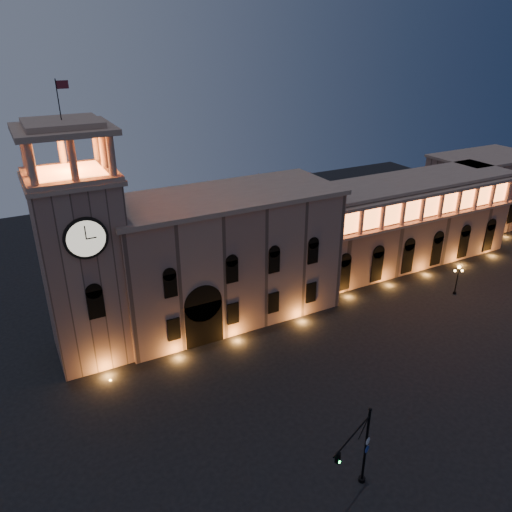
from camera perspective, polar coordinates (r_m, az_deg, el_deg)
name	(u,v)px	position (r m, az deg, el deg)	size (l,w,h in m)	color
ground	(329,399)	(57.25, 8.38, -15.85)	(160.00, 160.00, 0.00)	black
government_building	(226,256)	(67.76, -3.44, -0.04)	(30.80, 12.80, 17.60)	#8E6A5D
clock_tower	(84,261)	(60.84, -19.10, -0.52)	(9.80, 9.80, 32.40)	#8E6A5D
colonnade_wing	(404,221)	(88.21, 16.59, 3.87)	(40.60, 11.50, 14.50)	#896457
secondary_building	(480,192)	(110.93, 24.26, 6.67)	(20.00, 12.00, 14.00)	#896457
traffic_light	(360,451)	(46.02, 11.85, -20.98)	(5.65, 2.62, 8.31)	black
street_lamp_near	(457,277)	(81.08, 22.03, -2.25)	(1.53, 0.80, 4.75)	black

